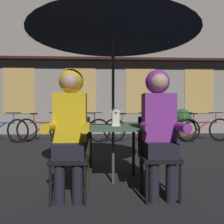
{
  "coord_description": "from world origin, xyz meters",
  "views": [
    {
      "loc": [
        -0.14,
        -2.72,
        0.98
      ],
      "look_at": [
        0.0,
        0.31,
        0.91
      ],
      "focal_mm": 34.28,
      "sensor_mm": 36.0,
      "label": 1
    }
  ],
  "objects_px": {
    "bicycle_nearest": "(1,130)",
    "bicycle_second": "(43,130)",
    "chair_right": "(158,151)",
    "potted_plant": "(182,120)",
    "cafe_table": "(113,134)",
    "person_right_hooded": "(159,119)",
    "bicycle_furthest": "(203,129)",
    "patio_umbrella": "(113,22)",
    "bicycle_third": "(81,130)",
    "person_left_hooded": "(70,120)",
    "lantern": "(116,116)",
    "chair_left": "(71,152)",
    "bicycle_fifth": "(171,130)",
    "bicycle_fourth": "(132,130)"
  },
  "relations": [
    {
      "from": "bicycle_third",
      "to": "potted_plant",
      "type": "height_order",
      "value": "potted_plant"
    },
    {
      "from": "chair_left",
      "to": "bicycle_second",
      "type": "xyz_separation_m",
      "value": [
        -1.32,
        3.73,
        -0.14
      ]
    },
    {
      "from": "lantern",
      "to": "bicycle_fifth",
      "type": "height_order",
      "value": "lantern"
    },
    {
      "from": "patio_umbrella",
      "to": "bicycle_fifth",
      "type": "xyz_separation_m",
      "value": [
        1.79,
        3.22,
        -1.71
      ]
    },
    {
      "from": "bicycle_fifth",
      "to": "bicycle_furthest",
      "type": "bearing_deg",
      "value": 3.24
    },
    {
      "from": "bicycle_furthest",
      "to": "person_right_hooded",
      "type": "bearing_deg",
      "value": -121.52
    },
    {
      "from": "lantern",
      "to": "chair_right",
      "type": "height_order",
      "value": "lantern"
    },
    {
      "from": "cafe_table",
      "to": "person_right_hooded",
      "type": "relative_size",
      "value": 0.53
    },
    {
      "from": "lantern",
      "to": "chair_right",
      "type": "bearing_deg",
      "value": -39.9
    },
    {
      "from": "bicycle_fourth",
      "to": "potted_plant",
      "type": "height_order",
      "value": "potted_plant"
    },
    {
      "from": "cafe_table",
      "to": "bicycle_furthest",
      "type": "distance_m",
      "value": 4.28
    },
    {
      "from": "cafe_table",
      "to": "bicycle_furthest",
      "type": "height_order",
      "value": "bicycle_furthest"
    },
    {
      "from": "bicycle_nearest",
      "to": "bicycle_second",
      "type": "relative_size",
      "value": 1.0
    },
    {
      "from": "bicycle_third",
      "to": "patio_umbrella",
      "type": "bearing_deg",
      "value": -77.57
    },
    {
      "from": "bicycle_nearest",
      "to": "bicycle_furthest",
      "type": "bearing_deg",
      "value": -1.07
    },
    {
      "from": "bicycle_fifth",
      "to": "bicycle_nearest",
      "type": "bearing_deg",
      "value": 178.07
    },
    {
      "from": "bicycle_third",
      "to": "potted_plant",
      "type": "relative_size",
      "value": 1.8
    },
    {
      "from": "bicycle_second",
      "to": "person_left_hooded",
      "type": "bearing_deg",
      "value": -70.76
    },
    {
      "from": "bicycle_third",
      "to": "potted_plant",
      "type": "xyz_separation_m",
      "value": [
        3.35,
        1.15,
        0.2
      ]
    },
    {
      "from": "chair_right",
      "to": "bicycle_second",
      "type": "relative_size",
      "value": 0.53
    },
    {
      "from": "person_left_hooded",
      "to": "cafe_table",
      "type": "bearing_deg",
      "value": 41.57
    },
    {
      "from": "cafe_table",
      "to": "bicycle_nearest",
      "type": "relative_size",
      "value": 0.45
    },
    {
      "from": "bicycle_third",
      "to": "person_right_hooded",
      "type": "bearing_deg",
      "value": -72.11
    },
    {
      "from": "bicycle_furthest",
      "to": "bicycle_fourth",
      "type": "bearing_deg",
      "value": -179.27
    },
    {
      "from": "cafe_table",
      "to": "person_right_hooded",
      "type": "height_order",
      "value": "person_right_hooded"
    },
    {
      "from": "bicycle_nearest",
      "to": "bicycle_second",
      "type": "xyz_separation_m",
      "value": [
        1.18,
        -0.02,
        0.0
      ]
    },
    {
      "from": "bicycle_fourth",
      "to": "potted_plant",
      "type": "xyz_separation_m",
      "value": [
        1.91,
        1.25,
        0.2
      ]
    },
    {
      "from": "patio_umbrella",
      "to": "potted_plant",
      "type": "relative_size",
      "value": 2.51
    },
    {
      "from": "cafe_table",
      "to": "person_left_hooded",
      "type": "xyz_separation_m",
      "value": [
        -0.48,
        -0.43,
        0.21
      ]
    },
    {
      "from": "patio_umbrella",
      "to": "potted_plant",
      "type": "distance_m",
      "value": 5.41
    },
    {
      "from": "lantern",
      "to": "person_right_hooded",
      "type": "distance_m",
      "value": 0.62
    },
    {
      "from": "chair_left",
      "to": "bicycle_third",
      "type": "relative_size",
      "value": 0.52
    },
    {
      "from": "bicycle_second",
      "to": "bicycle_third",
      "type": "xyz_separation_m",
      "value": [
        1.06,
        -0.01,
        0.0
      ]
    },
    {
      "from": "cafe_table",
      "to": "bicycle_fifth",
      "type": "distance_m",
      "value": 3.69
    },
    {
      "from": "chair_right",
      "to": "potted_plant",
      "type": "relative_size",
      "value": 0.95
    },
    {
      "from": "patio_umbrella",
      "to": "bicycle_furthest",
      "type": "distance_m",
      "value": 4.6
    },
    {
      "from": "chair_left",
      "to": "bicycle_third",
      "type": "height_order",
      "value": "chair_left"
    },
    {
      "from": "chair_left",
      "to": "bicycle_furthest",
      "type": "height_order",
      "value": "chair_left"
    },
    {
      "from": "chair_left",
      "to": "bicycle_fourth",
      "type": "height_order",
      "value": "chair_left"
    },
    {
      "from": "bicycle_second",
      "to": "patio_umbrella",
      "type": "bearing_deg",
      "value": -61.79
    },
    {
      "from": "cafe_table",
      "to": "chair_right",
      "type": "xyz_separation_m",
      "value": [
        0.48,
        -0.37,
        -0.15
      ]
    },
    {
      "from": "person_left_hooded",
      "to": "bicycle_fifth",
      "type": "xyz_separation_m",
      "value": [
        2.27,
        3.64,
        -0.5
      ]
    },
    {
      "from": "bicycle_third",
      "to": "bicycle_furthest",
      "type": "xyz_separation_m",
      "value": [
        3.48,
        -0.07,
        0.0
      ]
    },
    {
      "from": "bicycle_second",
      "to": "cafe_table",
      "type": "bearing_deg",
      "value": -61.79
    },
    {
      "from": "chair_right",
      "to": "bicycle_fifth",
      "type": "relative_size",
      "value": 0.52
    },
    {
      "from": "bicycle_fifth",
      "to": "potted_plant",
      "type": "height_order",
      "value": "potted_plant"
    },
    {
      "from": "patio_umbrella",
      "to": "chair_left",
      "type": "relative_size",
      "value": 2.66
    },
    {
      "from": "chair_left",
      "to": "bicycle_fourth",
      "type": "xyz_separation_m",
      "value": [
        1.18,
        3.61,
        -0.14
      ]
    },
    {
      "from": "person_left_hooded",
      "to": "bicycle_furthest",
      "type": "relative_size",
      "value": 0.83
    },
    {
      "from": "bicycle_nearest",
      "to": "bicycle_furthest",
      "type": "height_order",
      "value": "same"
    }
  ]
}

